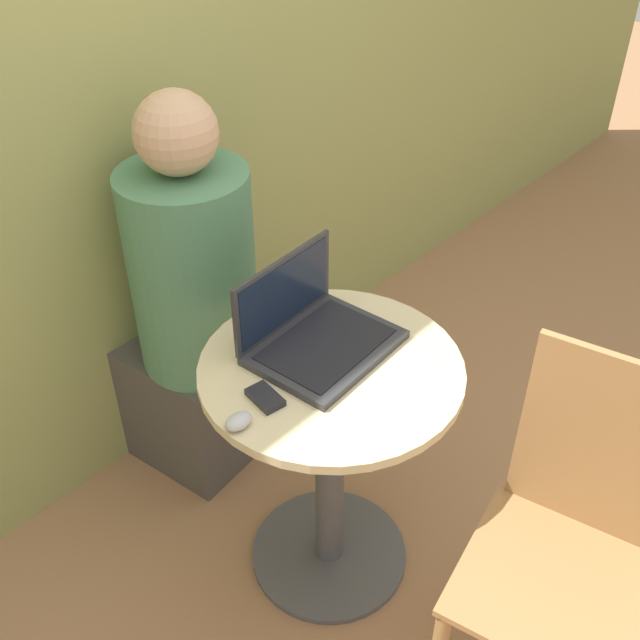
{
  "coord_description": "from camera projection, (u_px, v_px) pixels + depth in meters",
  "views": [
    {
      "loc": [
        -1.01,
        -0.88,
        1.88
      ],
      "look_at": [
        0.02,
        0.05,
        0.83
      ],
      "focal_mm": 42.0,
      "sensor_mm": 36.0,
      "label": 1
    }
  ],
  "objects": [
    {
      "name": "ground_plane",
      "position": [
        329.0,
        555.0,
        2.2
      ],
      "size": [
        12.0,
        12.0,
        0.0
      ],
      "primitive_type": "plane",
      "color": "#9E704C"
    },
    {
      "name": "back_wall",
      "position": [
        92.0,
        50.0,
        1.85
      ],
      "size": [
        7.0,
        0.05,
        2.6
      ],
      "color": "#939956",
      "rests_on": "ground_plane"
    },
    {
      "name": "round_table",
      "position": [
        330.0,
        440.0,
        1.91
      ],
      "size": [
        0.63,
        0.63,
        0.73
      ],
      "color": "#4C4C51",
      "rests_on": "ground_plane"
    },
    {
      "name": "laptop",
      "position": [
        314.0,
        332.0,
        1.8
      ],
      "size": [
        0.36,
        0.29,
        0.21
      ],
      "color": "#2D2D33",
      "rests_on": "round_table"
    },
    {
      "name": "cell_phone",
      "position": [
        265.0,
        397.0,
        1.66
      ],
      "size": [
        0.07,
        0.1,
        0.02
      ],
      "color": "black",
      "rests_on": "round_table"
    },
    {
      "name": "computer_mouse",
      "position": [
        238.0,
        421.0,
        1.59
      ],
      "size": [
        0.06,
        0.05,
        0.03
      ],
      "color": "#B2B2B7",
      "rests_on": "round_table"
    },
    {
      "name": "chair_empty",
      "position": [
        569.0,
        551.0,
        1.64
      ],
      "size": [
        0.47,
        0.47,
        0.95
      ],
      "color": "#9E7042",
      "rests_on": "ground_plane"
    },
    {
      "name": "person_seated",
      "position": [
        186.0,
        324.0,
        2.24
      ],
      "size": [
        0.39,
        0.57,
        1.25
      ],
      "color": "#4C4742",
      "rests_on": "ground_plane"
    }
  ]
}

